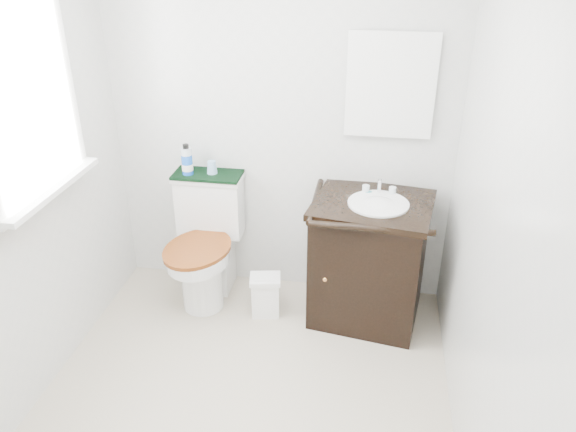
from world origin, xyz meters
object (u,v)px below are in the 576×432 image
(toilet, at_px, (207,248))
(cup, at_px, (212,167))
(mouthwash_bottle, at_px, (187,161))
(vanity, at_px, (369,258))
(trash_bin, at_px, (265,295))

(toilet, distance_m, cup, 0.55)
(mouthwash_bottle, bearing_deg, cup, 13.84)
(cup, bearing_deg, toilet, -102.86)
(vanity, relative_size, trash_bin, 3.25)
(trash_bin, distance_m, cup, 0.90)
(mouthwash_bottle, height_order, cup, mouthwash_bottle)
(vanity, bearing_deg, toilet, 176.69)
(cup, bearing_deg, trash_bin, -36.85)
(mouthwash_bottle, xyz_separation_m, cup, (0.15, 0.04, -0.05))
(toilet, height_order, trash_bin, toilet)
(toilet, bearing_deg, vanity, -3.31)
(vanity, height_order, trash_bin, vanity)
(toilet, xyz_separation_m, cup, (0.03, 0.13, 0.53))
(cup, bearing_deg, mouthwash_bottle, -166.16)
(mouthwash_bottle, bearing_deg, toilet, -38.49)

